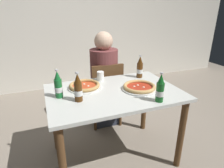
% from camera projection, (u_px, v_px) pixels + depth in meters
% --- Properties ---
extents(ground_plane, '(8.00, 8.00, 0.00)m').
position_uv_depth(ground_plane, '(114.00, 156.00, 2.03)').
color(ground_plane, gray).
extents(back_wall_tiled, '(7.00, 0.10, 2.60)m').
position_uv_depth(back_wall_tiled, '(70.00, 18.00, 3.46)').
color(back_wall_tiled, silver).
rests_on(back_wall_tiled, ground_plane).
extents(dining_table_main, '(1.20, 0.80, 0.75)m').
position_uv_depth(dining_table_main, '(114.00, 102.00, 1.79)').
color(dining_table_main, silver).
rests_on(dining_table_main, ground_plane).
extents(chair_behind_table, '(0.41, 0.41, 0.85)m').
position_uv_depth(chair_behind_table, '(105.00, 91.00, 2.42)').
color(chair_behind_table, brown).
rests_on(chair_behind_table, ground_plane).
extents(diner_seated, '(0.34, 0.34, 1.21)m').
position_uv_depth(diner_seated, '(104.00, 82.00, 2.43)').
color(diner_seated, '#2D3342').
rests_on(diner_seated, ground_plane).
extents(pizza_margherita_near, '(0.33, 0.33, 0.04)m').
position_uv_depth(pizza_margherita_near, '(139.00, 87.00, 1.78)').
color(pizza_margherita_near, white).
rests_on(pizza_margherita_near, dining_table_main).
extents(pizza_marinara_far, '(0.31, 0.31, 0.04)m').
position_uv_depth(pizza_marinara_far, '(85.00, 86.00, 1.81)').
color(pizza_marinara_far, white).
rests_on(pizza_marinara_far, dining_table_main).
extents(beer_bottle_left, '(0.07, 0.07, 0.25)m').
position_uv_depth(beer_bottle_left, '(140.00, 68.00, 2.06)').
color(beer_bottle_left, '#512D0F').
rests_on(beer_bottle_left, dining_table_main).
extents(beer_bottle_center, '(0.07, 0.07, 0.25)m').
position_uv_depth(beer_bottle_center, '(58.00, 86.00, 1.59)').
color(beer_bottle_center, '#196B2D').
rests_on(beer_bottle_center, dining_table_main).
extents(beer_bottle_right, '(0.07, 0.07, 0.25)m').
position_uv_depth(beer_bottle_right, '(78.00, 89.00, 1.53)').
color(beer_bottle_right, '#512D0F').
rests_on(beer_bottle_right, dining_table_main).
extents(beer_bottle_extra, '(0.07, 0.07, 0.25)m').
position_uv_depth(beer_bottle_extra, '(160.00, 89.00, 1.52)').
color(beer_bottle_extra, '#14591E').
rests_on(beer_bottle_extra, dining_table_main).
extents(paper_cup, '(0.07, 0.07, 0.09)m').
position_uv_depth(paper_cup, '(100.00, 76.00, 2.00)').
color(paper_cup, white).
rests_on(paper_cup, dining_table_main).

